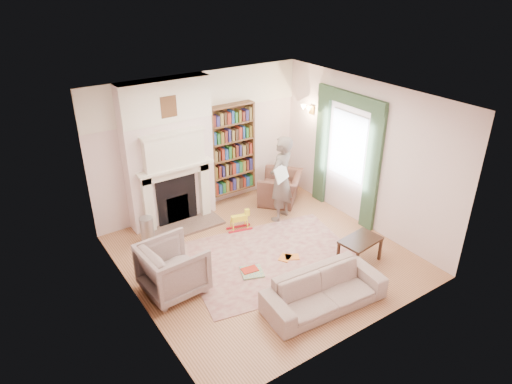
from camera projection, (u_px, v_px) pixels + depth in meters
floor at (264, 256)px, 8.01m from camera, size 4.50×4.50×0.00m
ceiling at (265, 99)px, 6.75m from camera, size 4.50×4.50×0.00m
wall_back at (200, 143)px, 9.05m from camera, size 4.50×0.00×4.50m
wall_front at (367, 249)px, 5.71m from camera, size 4.50×0.00×4.50m
wall_left at (130, 224)px, 6.26m from camera, size 0.00×4.50×4.50m
wall_right at (364, 155)px, 8.50m from camera, size 0.00×4.50×4.50m
fireplace at (169, 155)px, 8.53m from camera, size 1.70×0.58×2.80m
bookcase at (232, 149)px, 9.38m from camera, size 1.00×0.24×1.85m
window at (348, 146)px, 8.76m from camera, size 0.02×0.90×1.30m
curtain_left at (372, 171)px, 8.34m from camera, size 0.07×0.32×2.40m
curtain_right at (322, 148)px, 9.38m from camera, size 0.07×0.32×2.40m
pelmet at (351, 99)px, 8.32m from camera, size 0.09×1.70×0.24m
wall_sconce at (305, 111)px, 9.28m from camera, size 0.20×0.24×0.24m
rug at (272, 258)px, 7.92m from camera, size 3.21×2.69×0.01m
armchair_reading at (280, 188)px, 9.73m from camera, size 1.26×1.26×0.62m
armchair_left at (173, 268)px, 6.99m from camera, size 0.96×0.94×0.82m
sofa at (324, 291)px, 6.73m from camera, size 1.91×0.87×0.54m
man_reading at (281, 179)px, 8.81m from camera, size 0.75×0.65×1.73m
newspaper at (281, 173)px, 8.48m from camera, size 0.43×0.29×0.28m
coffee_table at (359, 251)px, 7.76m from camera, size 0.75×0.53×0.45m
paraffin_heater at (147, 231)px, 8.22m from camera, size 0.31×0.31×0.55m
rocking_horse at (239, 220)px, 8.69m from camera, size 0.51×0.30×0.42m
board_game at (252, 272)px, 7.54m from camera, size 0.46×0.46×0.03m
game_box_lid at (250, 270)px, 7.57m from camera, size 0.29×0.21×0.04m
comic_annuals at (289, 257)px, 7.93m from camera, size 0.41×0.33×0.02m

